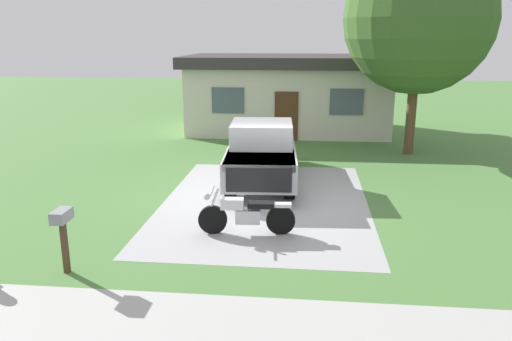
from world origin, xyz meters
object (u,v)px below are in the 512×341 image
Objects in this scene: shade_tree at (419,19)px; neighbor_house at (289,93)px; pickup_truck at (262,150)px; mailbox at (62,224)px; motorcycle at (246,214)px.

neighbor_house is at bearing 136.43° from shade_tree.
pickup_truck is at bearing -93.15° from neighbor_house.
pickup_truck is 7.81m from shade_tree.
shade_tree is (5.27, 4.14, 4.02)m from pickup_truck.
mailbox is 0.13× the size of neighbor_house.
mailbox is at bearing -103.15° from neighbor_house.
pickup_truck is 8.75m from neighbor_house.
motorcycle is 0.23× the size of neighbor_house.
mailbox is at bearing -127.58° from shade_tree.
neighbor_house reaches higher than mailbox.
pickup_truck is 0.60× the size of neighbor_house.
mailbox is (-3.18, -2.28, 0.51)m from motorcycle.
motorcycle is 0.29× the size of shade_tree.
shade_tree is at bearing -43.57° from neighbor_house.
neighbor_house reaches higher than pickup_truck.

